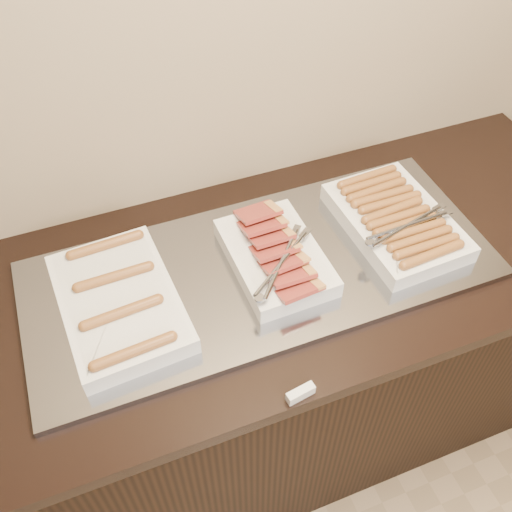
# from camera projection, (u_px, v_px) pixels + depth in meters

# --- Properties ---
(counter) EXTENTS (2.06, 0.76, 0.90)m
(counter) POSITION_uv_depth(u_px,v_px,m) (263.00, 362.00, 1.81)
(counter) COLOR black
(counter) RESTS_ON ground
(warming_tray) EXTENTS (1.20, 0.50, 0.02)m
(warming_tray) POSITION_uv_depth(u_px,v_px,m) (261.00, 270.00, 1.47)
(warming_tray) COLOR gray
(warming_tray) RESTS_ON counter
(dish_left) EXTENTS (0.29, 0.41, 0.07)m
(dish_left) POSITION_uv_depth(u_px,v_px,m) (119.00, 302.00, 1.35)
(dish_left) COLOR silver
(dish_left) RESTS_ON warming_tray
(dish_center) EXTENTS (0.24, 0.35, 0.09)m
(dish_center) POSITION_uv_depth(u_px,v_px,m) (276.00, 256.00, 1.44)
(dish_center) COLOR silver
(dish_center) RESTS_ON warming_tray
(dish_right) EXTENTS (0.28, 0.39, 0.08)m
(dish_right) POSITION_uv_depth(u_px,v_px,m) (396.00, 220.00, 1.53)
(dish_right) COLOR silver
(dish_right) RESTS_ON warming_tray
(label_holder) EXTENTS (0.07, 0.03, 0.03)m
(label_holder) POSITION_uv_depth(u_px,v_px,m) (300.00, 393.00, 1.23)
(label_holder) COLOR silver
(label_holder) RESTS_ON counter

